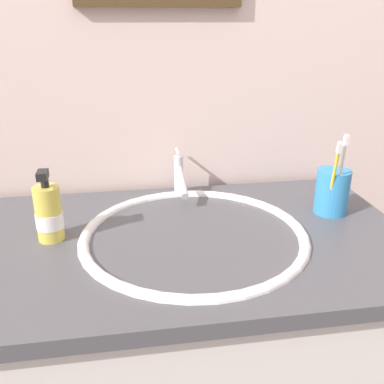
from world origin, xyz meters
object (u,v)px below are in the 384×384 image
at_px(toothbrush_cup, 332,192).
at_px(toothbrush_yellow, 334,175).
at_px(toothbrush_white, 341,171).
at_px(soap_dispenser, 49,214).
at_px(faucet, 180,176).

xyz_separation_m(toothbrush_cup, toothbrush_yellow, (-0.02, -0.04, 0.06)).
height_order(toothbrush_yellow, toothbrush_white, toothbrush_white).
bearing_deg(toothbrush_yellow, toothbrush_white, 16.98).
height_order(toothbrush_white, soap_dispenser, toothbrush_white).
bearing_deg(toothbrush_yellow, faucet, 148.66).
relative_size(toothbrush_white, soap_dispenser, 1.25).
bearing_deg(faucet, soap_dispenser, -146.85).
height_order(toothbrush_cup, toothbrush_yellow, toothbrush_yellow).
relative_size(faucet, toothbrush_white, 0.82).
distance_m(faucet, toothbrush_yellow, 0.38).
relative_size(toothbrush_yellow, toothbrush_white, 0.94).
xyz_separation_m(toothbrush_cup, soap_dispenser, (-0.64, -0.04, 0.01)).
bearing_deg(toothbrush_white, soap_dispenser, -179.53).
bearing_deg(soap_dispenser, toothbrush_cup, 3.24).
height_order(faucet, toothbrush_white, toothbrush_white).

